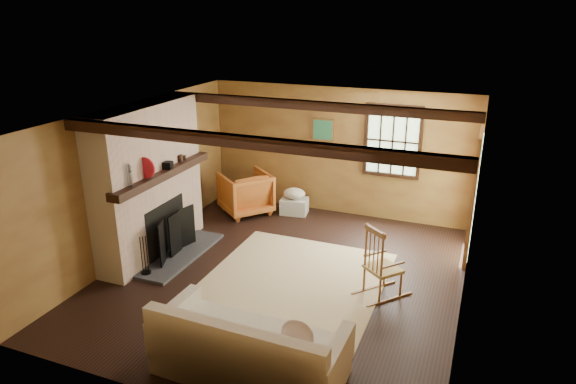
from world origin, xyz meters
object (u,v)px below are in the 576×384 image
at_px(sofa, 249,353).
at_px(laundry_basket, 294,206).
at_px(rocking_chair, 381,267).
at_px(fireplace, 150,187).
at_px(armchair, 246,193).

xyz_separation_m(sofa, laundry_basket, (-1.21, 4.51, -0.15)).
relative_size(rocking_chair, sofa, 0.50).
relative_size(fireplace, armchair, 2.71).
bearing_deg(rocking_chair, laundry_basket, -7.00).
height_order(fireplace, armchair, fireplace).
bearing_deg(laundry_basket, rocking_chair, -47.44).
bearing_deg(fireplace, armchair, 73.36).
xyz_separation_m(laundry_basket, armchair, (-0.89, -0.30, 0.25)).
distance_m(fireplace, laundry_basket, 2.96).
xyz_separation_m(rocking_chair, armchair, (-3.05, 2.05, -0.03)).
xyz_separation_m(rocking_chair, laundry_basket, (-2.16, 2.35, -0.29)).
distance_m(fireplace, rocking_chair, 3.72).
xyz_separation_m(fireplace, laundry_basket, (1.50, 2.36, -0.95)).
height_order(laundry_basket, armchair, armchair).
xyz_separation_m(sofa, armchair, (-2.09, 4.20, 0.11)).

